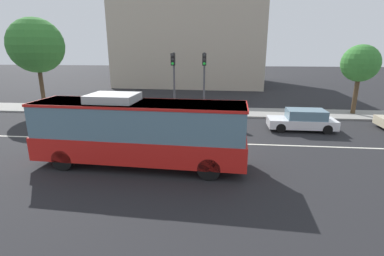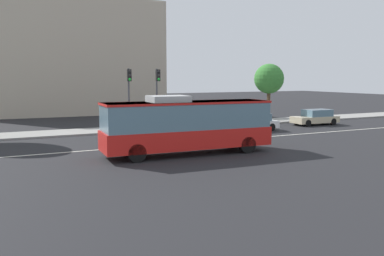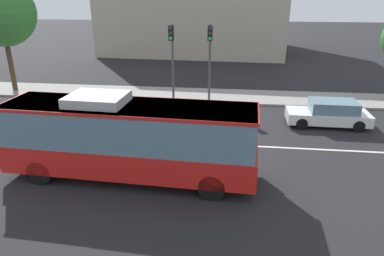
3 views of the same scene
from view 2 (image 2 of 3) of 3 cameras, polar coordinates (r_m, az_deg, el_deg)
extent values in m
plane|color=black|center=(28.23, -0.81, -2.11)|extent=(160.00, 160.00, 0.00)
cube|color=gray|center=(36.03, -6.59, -0.03)|extent=(80.00, 3.59, 0.14)
cube|color=silver|center=(28.22, -0.81, -2.10)|extent=(76.00, 0.16, 0.01)
cube|color=red|center=(24.09, -0.60, -1.36)|extent=(10.11, 2.96, 1.10)
cube|color=slate|center=(23.93, -0.60, 1.81)|extent=(9.90, 2.88, 1.58)
cube|color=red|center=(23.87, -0.60, 3.55)|extent=(10.00, 2.93, 0.12)
cube|color=#B2B2B2|center=(23.42, -3.32, 4.06)|extent=(2.28, 1.90, 0.36)
cylinder|color=black|center=(26.60, 5.25, -1.62)|extent=(1.01, 0.35, 1.00)
cylinder|color=black|center=(24.72, 7.69, -2.32)|extent=(1.01, 0.35, 1.00)
cylinder|color=black|center=(24.13, -9.09, -2.58)|extent=(1.01, 0.35, 1.00)
cylinder|color=black|center=(22.04, -7.67, -3.47)|extent=(1.01, 0.35, 1.00)
cube|color=#C6B793|center=(40.54, 16.68, 1.15)|extent=(4.56, 1.96, 0.60)
cube|color=slate|center=(40.65, 16.98, 2.03)|extent=(2.58, 1.74, 0.64)
cylinder|color=black|center=(38.99, 15.76, 0.66)|extent=(0.65, 0.24, 0.64)
cylinder|color=black|center=(40.22, 14.31, 0.89)|extent=(0.65, 0.24, 0.64)
cylinder|color=black|center=(40.96, 18.99, 0.84)|extent=(0.65, 0.24, 0.64)
cylinder|color=black|center=(42.14, 17.51, 1.06)|extent=(0.65, 0.24, 0.64)
cube|color=white|center=(34.96, 8.23, 0.47)|extent=(4.53, 1.86, 0.60)
cube|color=slate|center=(35.03, 8.59, 1.50)|extent=(2.54, 1.69, 0.64)
cylinder|color=black|center=(33.51, 6.84, -0.14)|extent=(0.64, 0.23, 0.64)
cylinder|color=black|center=(34.87, 5.45, 0.16)|extent=(0.64, 0.23, 0.64)
cylinder|color=black|center=(35.18, 10.99, 0.12)|extent=(0.64, 0.23, 0.64)
cylinder|color=black|center=(36.48, 9.51, 0.40)|extent=(0.64, 0.23, 0.64)
cylinder|color=#47474C|center=(34.92, -4.90, 3.93)|extent=(0.16, 0.16, 5.20)
cube|color=black|center=(34.61, -4.75, 7.30)|extent=(0.33, 0.29, 0.96)
sphere|color=#2D2D2D|center=(34.48, -4.65, 7.83)|extent=(0.22, 0.22, 0.22)
sphere|color=#2D2D2D|center=(34.47, -4.65, 7.30)|extent=(0.22, 0.22, 0.22)
sphere|color=#1ED838|center=(34.47, -4.64, 6.77)|extent=(0.22, 0.22, 0.22)
cylinder|color=#47474C|center=(33.99, -8.74, 3.79)|extent=(0.16, 0.16, 5.20)
cube|color=black|center=(33.67, -8.70, 7.25)|extent=(0.34, 0.31, 0.96)
sphere|color=#2D2D2D|center=(33.52, -8.66, 7.80)|extent=(0.22, 0.22, 0.22)
sphere|color=#2D2D2D|center=(33.52, -8.65, 7.25)|extent=(0.22, 0.22, 0.22)
sphere|color=#1ED838|center=(33.52, -8.64, 6.70)|extent=(0.22, 0.22, 0.22)
cylinder|color=#4C3823|center=(42.47, 10.56, 3.06)|extent=(0.36, 0.36, 3.21)
sphere|color=#387F33|center=(42.37, 10.64, 6.75)|extent=(3.00, 3.00, 3.00)
cube|color=#B7A893|center=(56.79, -16.82, 9.11)|extent=(22.25, 17.38, 13.60)
cube|color=slate|center=(59.01, -6.17, 4.73)|extent=(0.80, 14.70, 1.50)
cube|color=slate|center=(58.97, -6.21, 8.03)|extent=(0.80, 14.70, 1.50)
cube|color=slate|center=(59.12, -6.26, 11.33)|extent=(0.80, 14.70, 1.50)
cube|color=slate|center=(59.47, -6.30, 14.60)|extent=(0.80, 14.70, 1.50)
camera|label=1|loc=(16.70, 31.57, 9.31)|focal=26.47mm
camera|label=3|loc=(17.11, 31.80, 14.82)|focal=32.71mm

